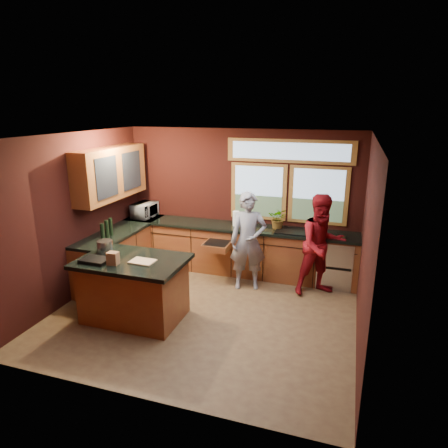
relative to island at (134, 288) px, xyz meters
The scene contains 14 objects.
floor 1.16m from the island, 25.54° to the left, with size 4.50×4.50×0.00m, color brown.
room_shell 1.57m from the island, 65.55° to the left, with size 4.52×4.02×2.71m.
back_counter 2.44m from the island, 61.88° to the left, with size 4.50×0.64×0.93m.
left_counter 1.64m from the island, 127.44° to the left, with size 0.64×2.30×0.93m.
island is the anchor object (origin of this frame).
person_grey 2.09m from the island, 49.06° to the left, with size 0.63×0.41×1.71m, color slate.
person_red 3.11m from the island, 33.57° to the left, with size 0.84×0.66×1.73m, color maroon.
microwave 2.44m from the island, 114.22° to the left, with size 0.53×0.36×0.29m, color #999999.
potted_plant 2.88m from the island, 51.68° to the left, with size 0.36×0.31×0.39m, color #999999.
paper_towel 2.43m from the island, 66.25° to the left, with size 0.12×0.12×0.28m, color white.
cutting_board 0.52m from the island, 14.04° to the right, with size 0.35×0.25×0.02m, color tan.
stock_pot 0.80m from the island, 164.74° to the left, with size 0.24×0.24×0.18m, color #B9B9BE.
paper_bag 0.63m from the island, 120.96° to the right, with size 0.15×0.12×0.18m, color brown.
black_tray 0.71m from the island, 150.95° to the right, with size 0.40×0.28×0.05m, color black.
Camera 1 is at (2.00, -5.21, 3.09)m, focal length 32.00 mm.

